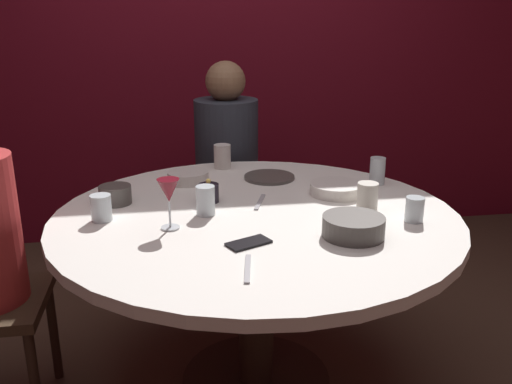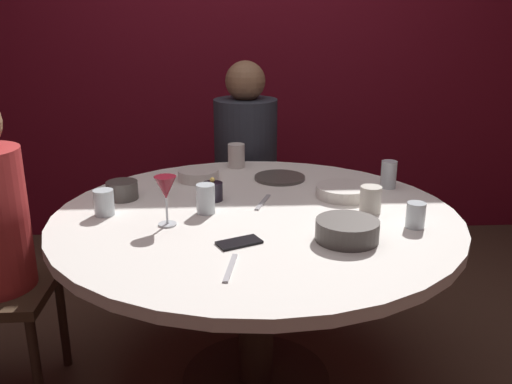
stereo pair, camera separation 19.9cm
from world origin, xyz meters
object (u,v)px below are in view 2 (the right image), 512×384
cup_by_right_diner (104,203)px  cup_near_candle (371,200)px  bowl_small_white (343,191)px  dining_table (256,246)px  cup_by_left_diner (389,174)px  bowl_sauce_side (198,175)px  dinner_plate (280,178)px  cup_far_edge (416,215)px  cell_phone (239,242)px  bowl_salad_center (347,230)px  candle_holder (213,191)px  bowl_serving_large (122,190)px  cup_center_front (206,199)px  cup_beside_wine (236,156)px  seated_diner_back (246,149)px  wine_glass (166,190)px

cup_by_right_diner → cup_near_candle: bearing=-1.7°
bowl_small_white → dining_table: bearing=-155.4°
dining_table → cup_by_left_diner: (0.57, 0.28, 0.19)m
bowl_sauce_side → dining_table: bearing=-61.9°
dinner_plate → cup_far_edge: 0.73m
bowl_sauce_side → cell_phone: bearing=-77.4°
cup_far_edge → bowl_salad_center: bearing=-159.1°
candle_holder → bowl_serving_large: bearing=174.0°
cup_near_candle → bowl_serving_large: bearing=167.3°
cup_center_front → cup_beside_wine: size_ratio=0.96×
cup_by_left_diner → cup_by_right_diner: 1.16m
bowl_small_white → cup_far_edge: cup_far_edge is taller
seated_diner_back → dining_table: bearing=0.0°
wine_glass → bowl_small_white: 0.73m
cup_near_candle → cup_center_front: cup_center_front is taller
bowl_small_white → cup_by_right_diner: cup_by_right_diner is taller
bowl_salad_center → bowl_small_white: bearing=79.7°
bowl_serving_large → cell_phone: bearing=-46.5°
seated_diner_back → cup_by_right_diner: seated_diner_back is taller
cup_near_candle → cup_far_edge: (0.12, -0.15, -0.01)m
cup_by_left_diner → cup_beside_wine: bearing=150.2°
cell_phone → bowl_salad_center: 0.35m
bowl_sauce_side → cup_near_candle: cup_near_candle is taller
dining_table → cup_by_right_diner: cup_by_right_diner is taller
wine_glass → bowl_salad_center: wine_glass is taller
bowl_sauce_side → cup_center_front: bearing=-83.8°
bowl_salad_center → bowl_small_white: (0.08, 0.44, -0.01)m
bowl_small_white → cup_center_front: (-0.54, -0.16, 0.03)m
cup_by_right_diner → cup_center_front: cup_center_front is taller
cup_far_edge → cup_beside_wine: cup_beside_wine is taller
bowl_salad_center → cup_by_left_diner: bearing=61.8°
wine_glass → cup_by_left_diner: wine_glass is taller
candle_holder → cup_center_front: (-0.02, -0.14, 0.02)m
dining_table → cup_beside_wine: 0.67m
cup_near_candle → bowl_small_white: bearing=108.4°
bowl_serving_large → cup_near_candle: 0.96m
seated_diner_back → bowl_sauce_side: 0.60m
cup_center_front → cup_far_edge: bearing=-14.3°
bowl_salad_center → bowl_sauce_side: bowl_salad_center is taller
candle_holder → bowl_sauce_side: size_ratio=0.52×
bowl_salad_center → cup_by_right_diner: 0.88m
bowl_sauce_side → cup_near_candle: bearing=-34.8°
cell_phone → cup_by_right_diner: 0.57m
cup_by_left_diner → cup_far_edge: bearing=-94.7°
dinner_plate → cup_beside_wine: bearing=131.5°
cup_far_edge → dinner_plate: bearing=124.1°
wine_glass → bowl_small_white: (0.67, 0.27, -0.11)m
bowl_salad_center → cup_far_edge: 0.28m
cell_phone → bowl_salad_center: bearing=66.6°
cell_phone → wine_glass: bearing=-150.7°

